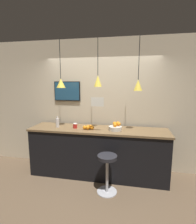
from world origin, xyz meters
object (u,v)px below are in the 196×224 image
at_px(bar_stool, 107,167).
at_px(spread_jar, 75,126).
at_px(fruit_bowl, 116,127).
at_px(mounted_tv, 67,91).
at_px(juice_bottle, 57,123).

xyz_separation_m(bar_stool, spread_jar, (-0.76, 0.53, 0.58)).
distance_m(fruit_bowl, mounted_tv, 1.42).
xyz_separation_m(bar_stool, mounted_tv, (-1.08, 0.97, 1.27)).
bearing_deg(fruit_bowl, juice_bottle, -179.51).
xyz_separation_m(fruit_bowl, juice_bottle, (-1.24, -0.01, 0.04)).
relative_size(bar_stool, fruit_bowl, 2.73).
bearing_deg(bar_stool, fruit_bowl, 80.86).
height_order(juice_bottle, spread_jar, juice_bottle).
bearing_deg(spread_jar, fruit_bowl, 0.72).
bearing_deg(mounted_tv, juice_bottle, -98.72).
distance_m(fruit_bowl, spread_jar, 0.84).
relative_size(juice_bottle, spread_jar, 2.31).
bearing_deg(bar_stool, juice_bottle, 155.19).
bearing_deg(spread_jar, bar_stool, -35.02).
relative_size(fruit_bowl, juice_bottle, 1.10).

